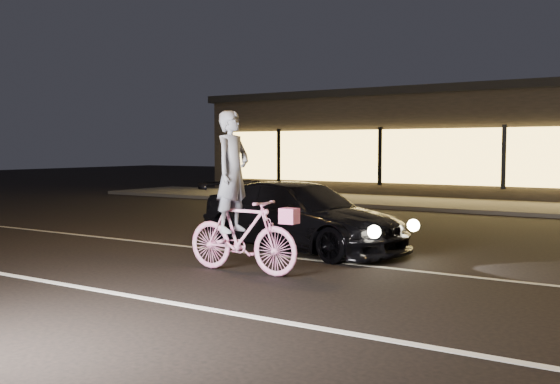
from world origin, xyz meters
The scene contains 7 objects.
ground centered at (0.00, 0.00, 0.00)m, with size 90.00×90.00×0.00m, color black.
lane_stripe_near centered at (0.00, -1.50, 0.00)m, with size 60.00×0.12×0.01m, color silver.
lane_stripe_far centered at (0.00, 2.00, 0.00)m, with size 60.00×0.10×0.01m, color gray.
sidewalk centered at (0.00, 13.00, 0.06)m, with size 30.00×4.00×0.12m, color #383533.
storefront centered at (0.00, 18.97, 2.15)m, with size 25.40×8.42×4.20m.
cyclist centered at (-0.80, 0.49, 0.87)m, with size 1.95×0.67×2.46m.
sedan centered at (-1.09, 2.90, 0.63)m, with size 4.60×2.63×1.26m.
Camera 1 is at (4.68, -7.18, 1.89)m, focal length 40.00 mm.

